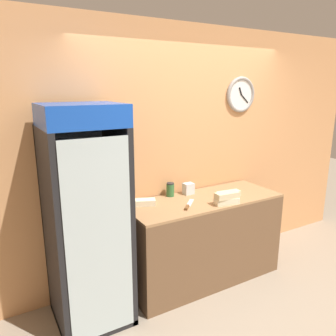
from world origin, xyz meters
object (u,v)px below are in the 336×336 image
object	(u,v)px
sandwich_stack_bottom	(227,201)
sandwich_flat_left	(228,194)
sandwich_stack_middle	(227,195)
sandwich_flat_right	(142,202)
condiment_jar	(170,190)
napkin_dispenser	(188,189)
chefs_knife	(188,206)
beverage_cooler	(85,208)

from	to	relation	value
sandwich_stack_bottom	sandwich_flat_left	distance (m)	0.25
sandwich_stack_middle	sandwich_flat_left	world-z (taller)	sandwich_stack_middle
sandwich_flat_right	condiment_jar	xyz separation A→B (m)	(0.38, 0.10, 0.04)
sandwich_stack_bottom	napkin_dispenser	world-z (taller)	napkin_dispenser
sandwich_flat_left	sandwich_flat_right	xyz separation A→B (m)	(-0.92, 0.22, 0.00)
condiment_jar	sandwich_flat_left	bearing A→B (deg)	-30.51
sandwich_flat_right	chefs_knife	distance (m)	0.45
napkin_dispenser	beverage_cooler	bearing A→B (deg)	-171.18
beverage_cooler	sandwich_flat_left	world-z (taller)	beverage_cooler
condiment_jar	sandwich_stack_middle	bearing A→B (deg)	-53.84
sandwich_stack_middle	condiment_jar	distance (m)	0.61
sandwich_flat_left	condiment_jar	xyz separation A→B (m)	(-0.54, 0.32, 0.04)
sandwich_stack_middle	sandwich_flat_right	bearing A→B (deg)	151.71
condiment_jar	beverage_cooler	bearing A→B (deg)	-167.44
sandwich_flat_right	napkin_dispenser	xyz separation A→B (m)	(0.59, 0.06, 0.03)
beverage_cooler	sandwich_flat_right	world-z (taller)	beverage_cooler
beverage_cooler	napkin_dispenser	xyz separation A→B (m)	(1.20, 0.19, -0.07)
sandwich_flat_right	sandwich_stack_bottom	bearing A→B (deg)	-28.29
sandwich_stack_bottom	sandwich_flat_left	size ratio (longest dim) A/B	0.97
beverage_cooler	sandwich_stack_bottom	world-z (taller)	beverage_cooler
beverage_cooler	napkin_dispenser	world-z (taller)	beverage_cooler
sandwich_flat_right	chefs_knife	bearing A→B (deg)	-35.20
sandwich_flat_right	chefs_knife	world-z (taller)	sandwich_flat_right
sandwich_stack_bottom	sandwich_stack_middle	xyz separation A→B (m)	(-0.00, 0.00, 0.06)
beverage_cooler	sandwich_stack_middle	distance (m)	1.38
sandwich_stack_bottom	sandwich_flat_right	size ratio (longest dim) A/B	0.93
chefs_knife	condiment_jar	bearing A→B (deg)	88.83
sandwich_stack_bottom	sandwich_flat_left	world-z (taller)	sandwich_stack_bottom
sandwich_flat_left	chefs_knife	distance (m)	0.55
beverage_cooler	sandwich_flat_left	size ratio (longest dim) A/B	7.29
sandwich_stack_bottom	sandwich_stack_middle	world-z (taller)	sandwich_stack_middle
sandwich_flat_right	napkin_dispenser	distance (m)	0.59
sandwich_stack_bottom	sandwich_stack_middle	bearing A→B (deg)	180.00
beverage_cooler	sandwich_stack_middle	xyz separation A→B (m)	(1.35, -0.28, -0.04)
sandwich_stack_middle	sandwich_flat_left	distance (m)	0.26
chefs_knife	sandwich_flat_right	bearing A→B (deg)	144.80
napkin_dispenser	chefs_knife	bearing A→B (deg)	-123.75
beverage_cooler	sandwich_stack_bottom	size ratio (longest dim) A/B	7.50
beverage_cooler	condiment_jar	world-z (taller)	beverage_cooler
napkin_dispenser	condiment_jar	bearing A→B (deg)	170.72
sandwich_stack_bottom	chefs_knife	world-z (taller)	sandwich_stack_bottom
sandwich_stack_middle	napkin_dispenser	world-z (taller)	sandwich_stack_middle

